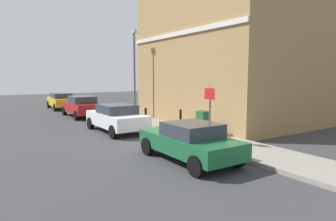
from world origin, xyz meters
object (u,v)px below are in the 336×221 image
car_green (190,141)px  bollard_near_cabinet (181,118)px  lamppost (134,70)px  car_red (82,106)px  car_yellow (61,100)px  bollard_far_kerb (146,116)px  street_sign (210,107)px  car_white (117,117)px  utility_cabinet (203,124)px

car_green → bollard_near_cabinet: bearing=-32.2°
lamppost → car_red: bearing=127.4°
car_red → car_green: bearing=179.0°
car_green → car_yellow: car_yellow is taller
car_red → bollard_far_kerb: bearing=-168.1°
bollard_near_cabinet → street_sign: street_sign is taller
bollard_near_cabinet → street_sign: size_ratio=0.45×
car_white → car_yellow: 12.66m
car_green → car_yellow: (0.14, 18.99, 0.06)m
car_white → street_sign: (1.75, -5.32, 0.91)m
car_yellow → lamppost: 10.02m
car_red → bollard_far_kerb: car_red is taller
car_white → street_sign: 5.67m
car_yellow → bollard_near_cabinet: 14.75m
car_white → street_sign: size_ratio=1.83×
utility_cabinet → car_red: bearing=103.6°
car_yellow → bollard_far_kerb: size_ratio=4.06×
utility_cabinet → lamppost: size_ratio=0.20×
car_red → street_sign: (1.58, -11.98, 0.89)m
car_green → bollard_far_kerb: (1.65, 6.15, 0.01)m
car_green → bollard_near_cabinet: 5.29m
utility_cabinet → bollard_far_kerb: utility_cabinet is taller
car_white → car_red: 6.67m
car_yellow → street_sign: street_sign is taller
car_green → car_yellow: bearing=-0.6°
street_sign → bollard_near_cabinet: bearing=73.3°
car_red → lamppost: size_ratio=0.75×
bollard_near_cabinet → bollard_far_kerb: (-1.16, 1.67, 0.00)m
car_green → car_red: 13.00m
car_white → bollard_near_cabinet: size_ratio=4.05×
bollard_near_cabinet → lamppost: lamppost is taller
car_red → car_yellow: 5.99m
bollard_far_kerb → car_red: bearing=102.1°
utility_cabinet → bollard_near_cabinet: (0.10, 1.92, 0.02)m
car_yellow → street_sign: 18.07m
car_green → lamppost: 10.37m
utility_cabinet → car_green: bearing=-136.5°
bollard_far_kerb → lamppost: 4.50m
lamppost → street_sign: bearing=-96.5°
bollard_near_cabinet → bollard_far_kerb: bearing=124.7°
car_red → car_yellow: bearing=0.2°
utility_cabinet → bollard_near_cabinet: utility_cabinet is taller
street_sign → lamppost: 8.84m
car_white → utility_cabinet: (2.69, -3.77, -0.07)m
bollard_far_kerb → utility_cabinet: bearing=-73.6°
car_red → utility_cabinet: 10.74m
car_green → bollard_near_cabinet: (2.80, 4.48, 0.01)m
car_green → utility_cabinet: (2.70, 2.57, -0.02)m
utility_cabinet → street_sign: street_sign is taller
car_green → lamppost: bearing=-16.0°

